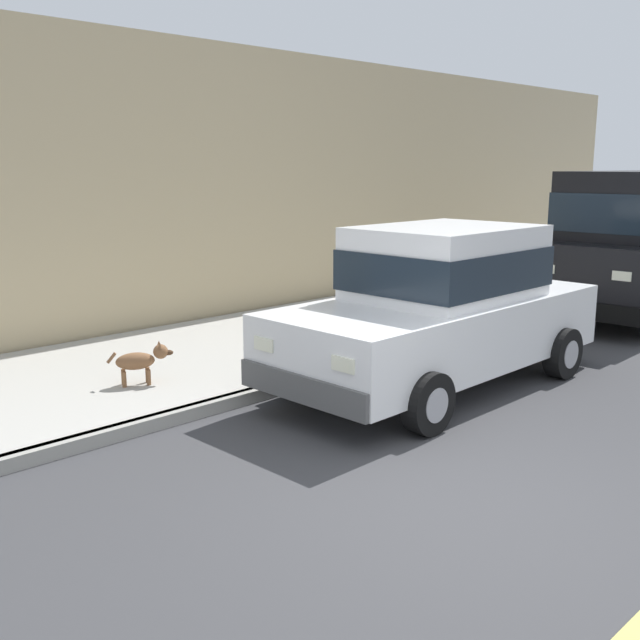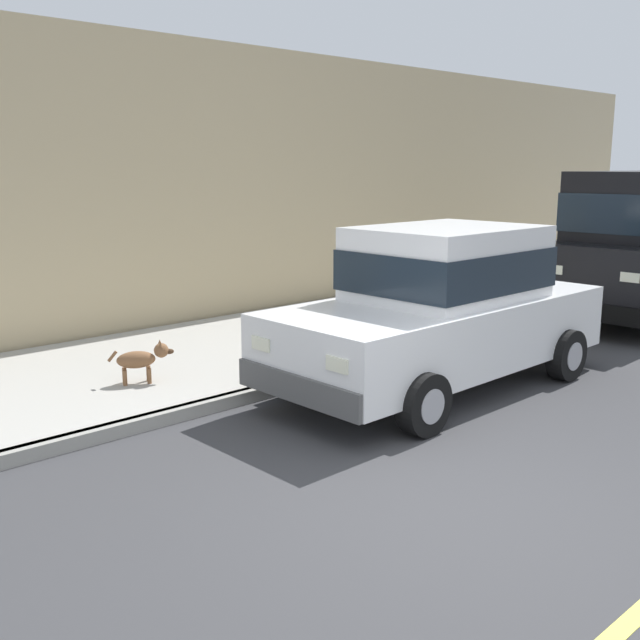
% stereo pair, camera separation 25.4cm
% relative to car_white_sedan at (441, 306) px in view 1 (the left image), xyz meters
% --- Properties ---
extents(ground_plane, '(80.00, 80.00, 0.00)m').
position_rel_car_white_sedan_xyz_m(ground_plane, '(2.09, -2.63, -0.98)').
color(ground_plane, '#38383A').
extents(curb, '(0.16, 64.00, 0.14)m').
position_rel_car_white_sedan_xyz_m(curb, '(-1.11, -2.63, -0.91)').
color(curb, gray).
rests_on(curb, ground).
extents(sidewalk, '(3.60, 64.00, 0.14)m').
position_rel_car_white_sedan_xyz_m(sidewalk, '(-2.91, -2.63, -0.91)').
color(sidewalk, '#A8A59E').
rests_on(sidewalk, ground).
extents(car_white_sedan, '(2.06, 4.61, 1.92)m').
position_rel_car_white_sedan_xyz_m(car_white_sedan, '(0.00, 0.00, 0.00)').
color(car_white_sedan, white).
rests_on(car_white_sedan, ground).
extents(dog_brown, '(0.41, 0.70, 0.49)m').
position_rel_car_white_sedan_xyz_m(dog_brown, '(-2.16, -2.77, -0.55)').
color(dog_brown, brown).
rests_on(dog_brown, sidewalk).
extents(fire_hydrant, '(0.34, 0.24, 0.72)m').
position_rel_car_white_sedan_xyz_m(fire_hydrant, '(-1.56, -0.26, -0.51)').
color(fire_hydrant, gold).
rests_on(fire_hydrant, sidewalk).
extents(building_facade, '(0.50, 20.00, 4.54)m').
position_rel_car_white_sedan_xyz_m(building_facade, '(-5.01, 3.71, 1.29)').
color(building_facade, tan).
rests_on(building_facade, ground).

